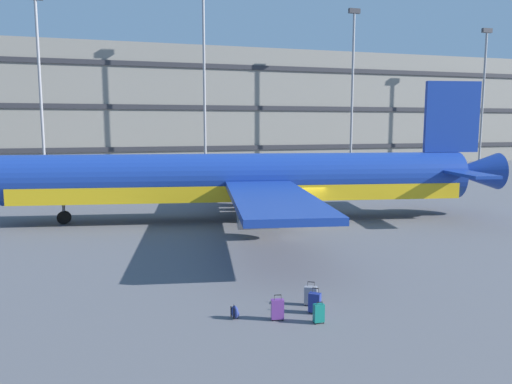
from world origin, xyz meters
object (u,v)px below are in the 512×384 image
(airliner, at_px, (247,180))
(suitcase_laid_flat, at_px, (311,295))
(suitcase_small, at_px, (319,313))
(suitcase_scuffed, at_px, (277,309))
(backpack_upright, at_px, (235,312))
(suitcase_purple, at_px, (315,303))

(airliner, xyz_separation_m, suitcase_laid_flat, (-2.24, -16.93, -2.50))
(airliner, xyz_separation_m, suitcase_small, (-2.64, -18.59, -2.52))
(airliner, bearing_deg, suitcase_small, -98.09)
(suitcase_scuffed, xyz_separation_m, backpack_upright, (-1.39, 0.55, -0.17))
(airliner, relative_size, suitcase_scuffed, 39.89)
(suitcase_small, relative_size, suitcase_scuffed, 0.83)
(suitcase_scuffed, bearing_deg, backpack_upright, 158.54)
(airliner, relative_size, suitcase_laid_flat, 41.99)
(suitcase_scuffed, bearing_deg, suitcase_purple, 7.81)
(airliner, height_order, suitcase_laid_flat, airliner)
(suitcase_scuffed, bearing_deg, suitcase_laid_flat, 30.65)
(suitcase_laid_flat, relative_size, suitcase_purple, 0.97)
(suitcase_scuffed, relative_size, backpack_upright, 1.80)
(suitcase_laid_flat, xyz_separation_m, suitcase_purple, (-0.17, -0.78, 0.01))
(suitcase_purple, relative_size, backpack_upright, 1.77)
(suitcase_small, distance_m, suitcase_scuffed, 1.44)
(airliner, height_order, suitcase_scuffed, airliner)
(backpack_upright, bearing_deg, suitcase_purple, -6.73)
(suitcase_scuffed, bearing_deg, suitcase_small, -27.88)
(airliner, relative_size, suitcase_small, 48.06)
(suitcase_small, bearing_deg, suitcase_scuffed, 152.12)
(suitcase_laid_flat, distance_m, suitcase_purple, 0.80)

